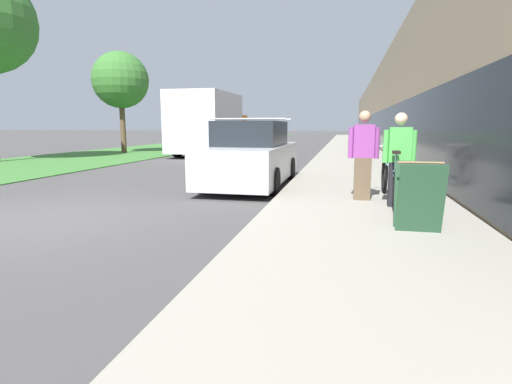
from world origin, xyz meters
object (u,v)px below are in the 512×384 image
Objects in this scene: person_rider at (399,160)px; cruiser_bike_nearest at (394,165)px; person_bystander at (363,156)px; bike_rack_hoop at (411,163)px; tandem_bicycle at (390,180)px; parked_sedan_curbside at (252,156)px; street_tree_far at (120,80)px; moving_truck at (210,125)px; sandwich_board_sign at (419,196)px.

person_rider is 0.88× the size of cruiser_bike_nearest.
bike_rack_hoop is at bearing 60.71° from person_bystander.
parked_sedan_curbside reaches higher than tandem_bicycle.
street_tree_far is at bearing 142.63° from bike_rack_hoop.
moving_truck is (-7.81, 8.52, 1.03)m from cruiser_bike_nearest.
cruiser_bike_nearest is at bearing 84.59° from person_rider.
sandwich_board_sign reaches higher than bike_rack_hoop.
moving_truck is at bearing 118.96° from sandwich_board_sign.
cruiser_bike_nearest is 5.11m from sandwich_board_sign.
tandem_bicycle is 0.46× the size of moving_truck.
street_tree_far reaches higher than parked_sedan_curbside.
person_bystander reaches higher than bike_rack_hoop.
bike_rack_hoop is 0.19× the size of parked_sedan_curbside.
tandem_bicycle is 0.64m from person_bystander.
person_bystander is 13.46m from moving_truck.
person_bystander is 2.22m from sandwich_board_sign.
moving_truck is at bearing 132.49° from cruiser_bike_nearest.
sandwich_board_sign is (-0.27, -5.11, 0.08)m from cruiser_bike_nearest.
person_bystander is 2.35m from bike_rack_hoop.
parked_sedan_curbside is 14.11m from street_tree_far.
sandwich_board_sign is 0.15× the size of moving_truck.
parked_sedan_curbside is at bearing 127.62° from sandwich_board_sign.
parked_sedan_curbside is at bearing 141.54° from person_bystander.
person_bystander is at bearing -106.45° from cruiser_bike_nearest.
bike_rack_hoop is 3.71m from parked_sedan_curbside.
tandem_bicycle is at bearing -44.45° from street_tree_far.
person_bystander reaches higher than sandwich_board_sign.
sandwich_board_sign is (0.15, -1.94, 0.04)m from tandem_bicycle.
tandem_bicycle is at bearing -57.69° from moving_truck.
tandem_bicycle is 2.30m from bike_rack_hoop.
street_tree_far reaches higher than cruiser_bike_nearest.
person_rider reaches higher than parked_sedan_curbside.
moving_truck is (-7.54, 13.63, 0.95)m from sandwich_board_sign.
tandem_bicycle is 1.94m from sandwich_board_sign.
parked_sedan_curbside is at bearing -180.00° from bike_rack_hoop.
person_bystander reaches higher than parked_sedan_curbside.
street_tree_far is (-9.43, 10.03, 3.10)m from parked_sedan_curbside.
sandwich_board_sign is 5.22m from parked_sedan_curbside.
sandwich_board_sign is 19.24m from street_tree_far.
street_tree_far is at bearing 134.91° from person_rider.
tandem_bicycle is at bearing 94.42° from sandwich_board_sign.
person_bystander is at bearing -45.18° from street_tree_far.
sandwich_board_sign is (0.62, -2.10, -0.36)m from person_bystander.
moving_truck reaches higher than cruiser_bike_nearest.
parked_sedan_curbside is (-3.12, 2.56, -0.18)m from person_rider.
moving_truck reaches higher than tandem_bicycle.
tandem_bicycle is 17.77m from street_tree_far.
bike_rack_hoop is 0.16× the size of street_tree_far.
street_tree_far is at bearing 173.99° from moving_truck.
street_tree_far is (-11.99, 12.07, 2.89)m from person_bystander.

